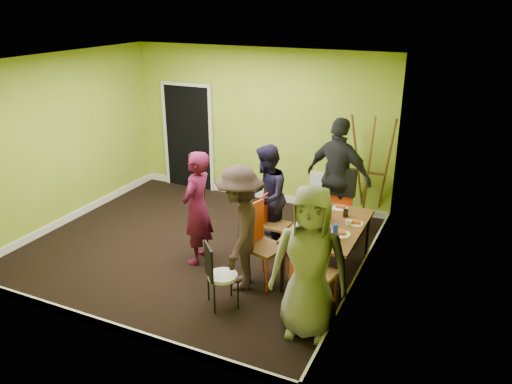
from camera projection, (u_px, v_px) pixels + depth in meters
ground at (198, 246)px, 7.72m from camera, size 5.00×5.00×0.00m
room_walls at (195, 185)px, 7.40m from camera, size 5.04×4.54×2.82m
dining_table at (329, 229)px, 6.69m from camera, size 0.90×1.50×0.75m
chair_left_far at (272, 219)px, 7.44m from camera, size 0.39×0.39×0.89m
chair_left_near at (260, 239)px, 6.60m from camera, size 0.55×0.55×1.08m
chair_back_end at (340, 189)px, 7.78m from camera, size 0.48×0.57×1.13m
chair_front_end at (311, 270)px, 5.84m from camera, size 0.52×0.52×1.09m
chair_bentwood at (218, 272)px, 6.07m from camera, size 0.47×0.47×0.85m
easel at (371, 170)px, 8.26m from camera, size 0.74×0.70×1.85m
plate_near_left at (325, 209)px, 7.16m from camera, size 0.25×0.25×0.01m
plate_near_right at (304, 236)px, 6.33m from camera, size 0.21×0.21×0.01m
plate_far_back at (340, 208)px, 7.19m from camera, size 0.22×0.22×0.01m
plate_far_front at (315, 244)px, 6.14m from camera, size 0.23×0.23×0.01m
plate_wall_back at (355, 223)px, 6.70m from camera, size 0.23×0.23×0.01m
plate_wall_front at (340, 234)px, 6.39m from camera, size 0.26×0.26×0.01m
thermos at (329, 215)px, 6.71m from camera, size 0.07×0.07×0.20m
blue_bottle at (335, 232)px, 6.25m from camera, size 0.07×0.07×0.20m
orange_bottle at (331, 217)px, 6.82m from camera, size 0.04×0.04×0.08m
glass_mid at (323, 212)px, 6.95m from camera, size 0.07×0.07×0.09m
glass_back at (346, 213)px, 6.90m from camera, size 0.07×0.07×0.11m
glass_front at (322, 237)px, 6.24m from camera, size 0.06×0.06×0.09m
cup_a at (309, 223)px, 6.61m from camera, size 0.14×0.14×0.11m
cup_b at (349, 223)px, 6.64m from camera, size 0.09×0.09×0.08m
person_standing at (197, 208)px, 7.01m from camera, size 0.42×0.62×1.65m
person_left_far at (266, 197)px, 7.49m from camera, size 0.79×0.91×1.59m
person_left_near at (240, 228)px, 6.37m from camera, size 0.94×1.22×1.67m
person_back_end at (338, 177)px, 7.85m from camera, size 1.19×0.71×1.90m
person_front_end at (310, 263)px, 5.43m from camera, size 0.95×0.70×1.78m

